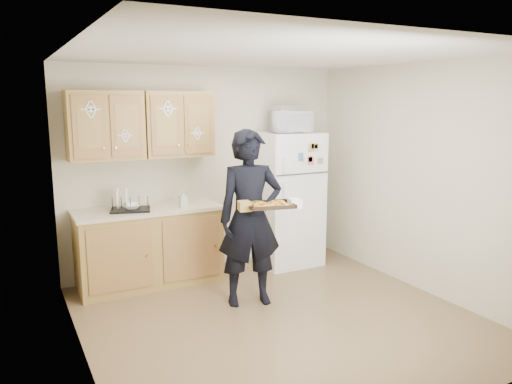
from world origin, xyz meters
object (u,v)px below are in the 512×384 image
at_px(baking_tray, 270,206).
at_px(dish_rack, 130,203).
at_px(microwave, 291,122).
at_px(refrigerator, 287,199).
at_px(person, 250,218).

height_order(baking_tray, dish_rack, baking_tray).
distance_m(microwave, dish_rack, 2.19).
relative_size(refrigerator, baking_tray, 3.77).
bearing_deg(microwave, baking_tray, -120.16).
bearing_deg(baking_tray, microwave, 64.23).
distance_m(person, dish_rack, 1.39).
xyz_separation_m(microwave, dish_rack, (-2.02, 0.06, -0.85)).
distance_m(person, baking_tray, 0.35).
bearing_deg(microwave, refrigerator, 106.47).
distance_m(person, microwave, 1.66).
distance_m(baking_tray, microwave, 1.71).
relative_size(person, microwave, 3.72).
bearing_deg(microwave, dish_rack, -173.19).
relative_size(refrigerator, person, 0.94).
height_order(microwave, dish_rack, microwave).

